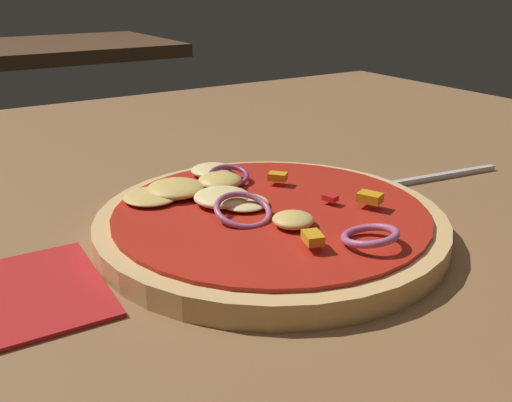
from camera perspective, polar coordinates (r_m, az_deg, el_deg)
dining_table at (r=0.48m, az=2.87°, el=-3.11°), size 1.14×1.08×0.04m
pizza at (r=0.43m, az=1.04°, el=-1.88°), size 0.26×0.26×0.03m
fork at (r=0.55m, az=15.21°, el=1.92°), size 0.18×0.04×0.01m
background_table at (r=1.83m, az=-22.58°, el=13.56°), size 0.86×0.51×0.04m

